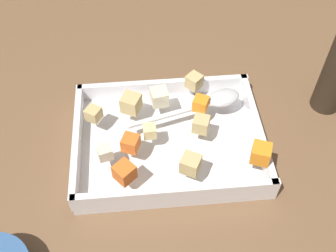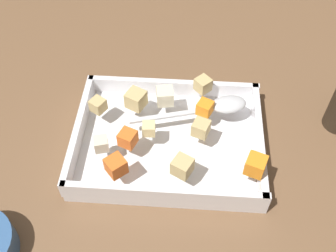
{
  "view_description": "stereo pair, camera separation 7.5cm",
  "coord_description": "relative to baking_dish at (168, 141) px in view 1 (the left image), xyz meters",
  "views": [
    {
      "loc": [
        -0.05,
        -0.49,
        0.64
      ],
      "look_at": [
        -0.0,
        -0.01,
        0.06
      ],
      "focal_mm": 43.42,
      "sensor_mm": 36.0,
      "label": 1
    },
    {
      "loc": [
        0.03,
        -0.49,
        0.64
      ],
      "look_at": [
        -0.0,
        -0.01,
        0.06
      ],
      "focal_mm": 43.42,
      "sensor_mm": 36.0,
      "label": 2
    }
  ],
  "objects": [
    {
      "name": "potato_chunk_corner_sw",
      "position": [
        -0.14,
        0.04,
        0.05
      ],
      "size": [
        0.04,
        0.04,
        0.03
      ],
      "primitive_type": "cube",
      "rotation": [
        0.0,
        0.0,
        4.15
      ],
      "color": "tan",
      "rests_on": "baking_dish"
    },
    {
      "name": "ground_plane",
      "position": [
        0.0,
        0.01,
        -0.01
      ],
      "size": [
        4.0,
        4.0,
        0.0
      ],
      "primitive_type": "plane",
      "color": "brown"
    },
    {
      "name": "potato_chunk_under_handle",
      "position": [
        0.06,
        0.11,
        0.05
      ],
      "size": [
        0.04,
        0.04,
        0.03
      ],
      "primitive_type": "cube",
      "rotation": [
        0.0,
        0.0,
        0.76
      ],
      "color": "tan",
      "rests_on": "baking_dish"
    },
    {
      "name": "carrot_chunk_near_spoon",
      "position": [
        0.07,
        0.05,
        0.05
      ],
      "size": [
        0.04,
        0.04,
        0.03
      ],
      "primitive_type": "cube",
      "rotation": [
        0.0,
        0.0,
        2.69
      ],
      "color": "orange",
      "rests_on": "baking_dish"
    },
    {
      "name": "potato_chunk_rim_edge",
      "position": [
        0.03,
        -0.09,
        0.05
      ],
      "size": [
        0.04,
        0.04,
        0.03
      ],
      "primitive_type": "cube",
      "rotation": [
        0.0,
        0.0,
        4.22
      ],
      "color": "tan",
      "rests_on": "baking_dish"
    },
    {
      "name": "parsnip_chunk_back_center",
      "position": [
        -0.12,
        -0.05,
        0.05
      ],
      "size": [
        0.03,
        0.03,
        0.02
      ],
      "primitive_type": "cube",
      "rotation": [
        0.0,
        0.0,
        1.84
      ],
      "color": "beige",
      "rests_on": "baking_dish"
    },
    {
      "name": "baking_dish",
      "position": [
        0.0,
        0.0,
        0.0
      ],
      "size": [
        0.36,
        0.27,
        0.05
      ],
      "color": "silver",
      "rests_on": "ground_plane"
    },
    {
      "name": "carrot_chunk_far_right",
      "position": [
        -0.08,
        -0.1,
        0.05
      ],
      "size": [
        0.04,
        0.04,
        0.03
      ],
      "primitive_type": "cube",
      "rotation": [
        0.0,
        0.0,
        2.29
      ],
      "color": "orange",
      "rests_on": "baking_dish"
    },
    {
      "name": "potato_chunk_mid_right",
      "position": [
        -0.07,
        0.06,
        0.05
      ],
      "size": [
        0.04,
        0.04,
        0.03
      ],
      "primitive_type": "cube",
      "rotation": [
        0.0,
        0.0,
        5.83
      ],
      "color": "tan",
      "rests_on": "baking_dish"
    },
    {
      "name": "potato_chunk_corner_se",
      "position": [
        -0.01,
        0.07,
        0.05
      ],
      "size": [
        0.04,
        0.04,
        0.03
      ],
      "primitive_type": "cube",
      "rotation": [
        0.0,
        0.0,
        1.74
      ],
      "color": "beige",
      "rests_on": "baking_dish"
    },
    {
      "name": "carrot_chunk_center",
      "position": [
        0.15,
        -0.08,
        0.05
      ],
      "size": [
        0.04,
        0.04,
        0.03
      ],
      "primitive_type": "cube",
      "rotation": [
        0.0,
        0.0,
        5.92
      ],
      "color": "orange",
      "rests_on": "baking_dish"
    },
    {
      "name": "potato_chunk_heap_top",
      "position": [
        -0.03,
        -0.01,
        0.05
      ],
      "size": [
        0.02,
        0.02,
        0.02
      ],
      "primitive_type": "cube",
      "rotation": [
        0.0,
        0.0,
        1.62
      ],
      "color": "#E0CC89",
      "rests_on": "baking_dish"
    },
    {
      "name": "carrot_chunk_near_left",
      "position": [
        -0.07,
        -0.04,
        0.05
      ],
      "size": [
        0.04,
        0.04,
        0.03
      ],
      "primitive_type": "cube",
      "rotation": [
        0.0,
        0.0,
        1.17
      ],
      "color": "orange",
      "rests_on": "baking_dish"
    },
    {
      "name": "serving_spoon",
      "position": [
        0.1,
        0.06,
        0.05
      ],
      "size": [
        0.23,
        0.08,
        0.02
      ],
      "rotation": [
        0.0,
        0.0,
        3.4
      ],
      "color": "silver",
      "rests_on": "baking_dish"
    },
    {
      "name": "potato_chunk_corner_ne",
      "position": [
        0.06,
        -0.0,
        0.05
      ],
      "size": [
        0.04,
        0.04,
        0.03
      ],
      "primitive_type": "cube",
      "rotation": [
        0.0,
        0.0,
        4.34
      ],
      "color": "tan",
      "rests_on": "baking_dish"
    }
  ]
}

